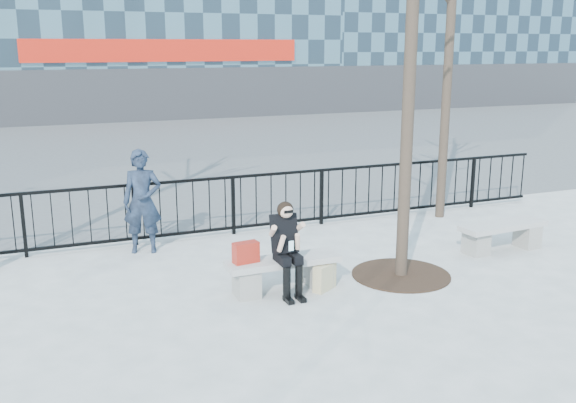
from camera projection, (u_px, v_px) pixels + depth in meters
name	position (u px, v px, depth m)	size (l,w,h in m)	color
ground	(283.00, 291.00, 9.20)	(120.00, 120.00, 0.00)	gray
street_surface	(127.00, 145.00, 22.70)	(60.00, 23.00, 0.01)	#474747
railing	(223.00, 206.00, 11.77)	(14.00, 0.06, 1.10)	black
tree_grate	(401.00, 275.00, 9.80)	(1.50, 1.50, 0.02)	black
bench_main	(283.00, 271.00, 9.13)	(1.65, 0.46, 0.49)	slate
bench_second	(503.00, 234.00, 10.94)	(1.64, 0.46, 0.49)	slate
seated_woman	(287.00, 249.00, 8.90)	(0.50, 0.64, 1.34)	black
handbag	(246.00, 252.00, 8.87)	(0.36, 0.17, 0.29)	#9F1F13
shopping_bag	(325.00, 277.00, 9.19)	(0.40, 0.15, 0.38)	beige
standing_man	(142.00, 202.00, 10.74)	(0.64, 0.42, 1.76)	black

